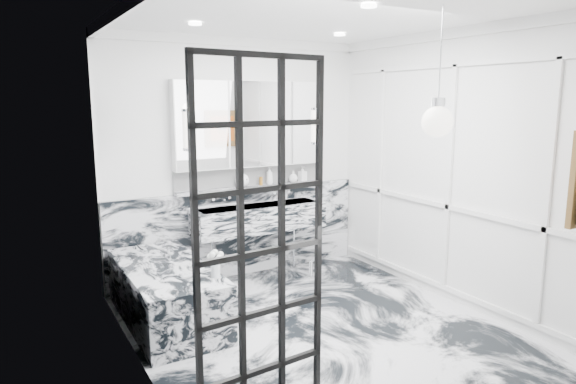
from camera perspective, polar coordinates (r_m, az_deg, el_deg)
floor at (r=4.94m, az=3.56°, el=-14.97°), size 3.60×3.60×0.00m
ceiling at (r=4.53m, az=3.98°, el=19.06°), size 3.60×3.60×0.00m
wall_back at (r=6.10m, az=-5.59°, el=3.57°), size 3.60×0.00×3.60m
wall_front at (r=3.21m, az=21.73°, el=-3.18°), size 3.60×0.00×3.60m
wall_left at (r=3.90m, az=-16.31°, el=-0.59°), size 0.00×3.60×3.60m
wall_right at (r=5.56m, az=17.67°, el=2.49°), size 0.00×3.60×3.60m
marble_clad_back at (r=6.24m, az=-5.36°, el=-4.46°), size 3.18×0.05×1.05m
marble_clad_left at (r=3.91m, az=-16.05°, el=-1.43°), size 0.02×3.56×2.68m
panel_molding at (r=5.56m, az=17.48°, el=1.46°), size 0.03×3.40×2.30m
soap_bottle_a at (r=6.21m, az=-2.07°, el=1.82°), size 0.10×0.10×0.21m
soap_bottle_b at (r=6.43m, az=1.61°, el=2.03°), size 0.10×0.10×0.19m
soap_bottle_c at (r=6.37m, az=0.58°, el=1.74°), size 0.12×0.12×0.14m
face_pot at (r=6.05m, az=-5.12°, el=1.28°), size 0.17×0.17×0.17m
amber_bottle at (r=6.16m, az=-3.02°, el=1.23°), size 0.04×0.04×0.10m
flower_vase at (r=4.65m, az=-8.05°, el=-8.62°), size 0.08×0.08×0.12m
crittall_door at (r=3.18m, az=-2.91°, el=-6.68°), size 0.88×0.12×2.36m
pendant_light at (r=3.85m, az=16.27°, el=7.50°), size 0.22×0.22×0.22m
trough_sink at (r=6.06m, az=-3.24°, el=-2.88°), size 1.60×0.45×0.30m
ledge at (r=6.14m, az=-3.95°, el=0.52°), size 1.90×0.14×0.04m
subway_tile at (r=6.17m, az=-4.22°, el=1.84°), size 1.90×0.03×0.23m
mirror_cabinet at (r=6.06m, az=-4.06°, el=7.54°), size 1.90×0.16×1.00m
sconce_left at (r=5.66m, az=-11.19°, el=6.77°), size 0.07×0.07×0.40m
sconce_right at (r=6.38m, az=3.03°, el=7.32°), size 0.07×0.07×0.40m
bathtub at (r=5.14m, az=-13.36°, el=-10.89°), size 0.75×1.65×0.55m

